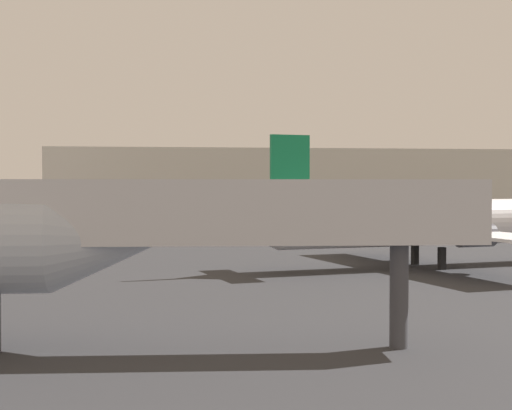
# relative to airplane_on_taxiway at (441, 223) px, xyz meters

# --- Properties ---
(airplane_on_taxiway) EXTENTS (33.79, 24.36, 9.47)m
(airplane_on_taxiway) POSITION_rel_airplane_on_taxiway_xyz_m (0.00, 0.00, 0.00)
(airplane_on_taxiway) COLOR white
(airplane_on_taxiway) RESTS_ON ground_plane
(airplane_far_right) EXTENTS (23.56, 18.92, 7.98)m
(airplane_far_right) POSITION_rel_airplane_on_taxiway_xyz_m (-37.29, 46.63, -0.48)
(airplane_far_right) COLOR silver
(airplane_far_right) RESTS_ON ground_plane
(jet_bridge) EXTENTS (23.73, 4.10, 6.50)m
(jet_bridge) POSITION_rel_airplane_on_taxiway_xyz_m (-21.65, -25.94, 1.73)
(jet_bridge) COLOR silver
(jet_bridge) RESTS_ON ground_plane
(terminal_building) EXTENTS (75.22, 18.45, 11.64)m
(terminal_building) POSITION_rel_airplane_on_taxiway_xyz_m (0.54, 71.77, 2.56)
(terminal_building) COLOR beige
(terminal_building) RESTS_ON ground_plane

